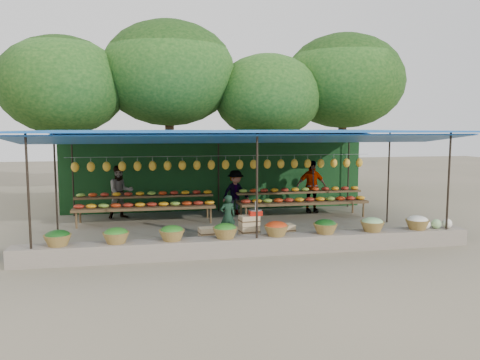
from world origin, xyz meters
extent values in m
plane|color=#6C654F|center=(0.00, 0.00, 0.00)|extent=(60.00, 60.00, 0.00)
cube|color=#72695B|center=(0.00, -2.75, 0.20)|extent=(10.60, 0.55, 0.40)
cylinder|color=black|center=(-4.80, -2.90, 1.40)|extent=(0.05, 0.05, 2.80)
cylinder|color=black|center=(0.00, -2.90, 1.40)|extent=(0.05, 0.05, 2.80)
cylinder|color=black|center=(4.80, -2.90, 1.40)|extent=(0.05, 0.05, 2.80)
cylinder|color=black|center=(-4.80, 0.00, 1.40)|extent=(0.05, 0.05, 2.80)
cylinder|color=black|center=(4.80, 0.00, 1.40)|extent=(0.05, 0.05, 2.80)
cylinder|color=black|center=(-4.80, 2.90, 1.40)|extent=(0.05, 0.05, 2.80)
cylinder|color=black|center=(0.00, 2.90, 1.40)|extent=(0.05, 0.05, 2.80)
cylinder|color=black|center=(4.80, 2.90, 1.40)|extent=(0.05, 0.05, 2.80)
cube|color=#1754AE|center=(0.00, 0.00, 2.80)|extent=(10.80, 6.60, 0.04)
cube|color=#1754AE|center=(0.00, -2.00, 2.62)|extent=(10.80, 2.19, 0.26)
cube|color=#1754AE|center=(0.00, 2.00, 2.62)|extent=(10.80, 2.19, 0.26)
cylinder|color=#9B9AA0|center=(0.00, 1.40, 2.02)|extent=(9.60, 0.01, 0.01)
ellipsoid|color=gold|center=(-4.50, 1.40, 1.74)|extent=(0.23, 0.17, 0.30)
ellipsoid|color=gold|center=(-4.05, 1.40, 1.74)|extent=(0.23, 0.17, 0.30)
ellipsoid|color=gold|center=(-3.60, 1.40, 1.74)|extent=(0.23, 0.17, 0.30)
ellipsoid|color=gold|center=(-3.15, 1.40, 1.74)|extent=(0.23, 0.17, 0.30)
ellipsoid|color=gold|center=(-2.70, 1.40, 1.74)|extent=(0.23, 0.17, 0.30)
ellipsoid|color=gold|center=(-2.25, 1.40, 1.74)|extent=(0.23, 0.17, 0.30)
ellipsoid|color=gold|center=(-1.80, 1.40, 1.74)|extent=(0.23, 0.17, 0.30)
ellipsoid|color=gold|center=(-1.35, 1.40, 1.74)|extent=(0.23, 0.17, 0.30)
ellipsoid|color=gold|center=(-0.90, 1.40, 1.74)|extent=(0.23, 0.17, 0.30)
ellipsoid|color=gold|center=(-0.45, 1.40, 1.74)|extent=(0.23, 0.17, 0.30)
ellipsoid|color=gold|center=(0.00, 1.40, 1.74)|extent=(0.23, 0.17, 0.30)
ellipsoid|color=gold|center=(0.45, 1.40, 1.74)|extent=(0.23, 0.17, 0.30)
ellipsoid|color=gold|center=(0.90, 1.40, 1.74)|extent=(0.23, 0.17, 0.30)
ellipsoid|color=gold|center=(1.35, 1.40, 1.74)|extent=(0.23, 0.17, 0.30)
ellipsoid|color=gold|center=(1.80, 1.40, 1.74)|extent=(0.23, 0.17, 0.30)
ellipsoid|color=gold|center=(2.25, 1.40, 1.74)|extent=(0.23, 0.17, 0.30)
ellipsoid|color=gold|center=(2.70, 1.40, 1.74)|extent=(0.23, 0.17, 0.30)
ellipsoid|color=gold|center=(3.15, 1.40, 1.74)|extent=(0.23, 0.17, 0.30)
ellipsoid|color=gold|center=(3.60, 1.40, 1.74)|extent=(0.23, 0.17, 0.30)
ellipsoid|color=gold|center=(4.05, 1.40, 1.74)|extent=(0.23, 0.17, 0.30)
ellipsoid|color=gold|center=(4.50, 1.40, 1.74)|extent=(0.23, 0.17, 0.30)
ellipsoid|color=#154712|center=(-4.30, -2.75, 0.62)|extent=(0.52, 0.52, 0.23)
ellipsoid|color=#2B701D|center=(-3.10, -2.75, 0.62)|extent=(0.52, 0.52, 0.23)
ellipsoid|color=#2B701D|center=(-1.90, -2.75, 0.62)|extent=(0.52, 0.52, 0.23)
ellipsoid|color=#2B701D|center=(-0.70, -2.75, 0.62)|extent=(0.52, 0.52, 0.23)
ellipsoid|color=#BE330F|center=(0.50, -2.75, 0.62)|extent=(0.52, 0.52, 0.23)
ellipsoid|color=#154712|center=(1.70, -2.75, 0.62)|extent=(0.52, 0.52, 0.23)
ellipsoid|color=#92C57B|center=(2.90, -2.75, 0.62)|extent=(0.52, 0.52, 0.23)
ellipsoid|color=white|center=(4.10, -2.75, 0.62)|extent=(0.52, 0.52, 0.23)
cube|color=#174218|center=(0.00, 3.15, 1.25)|extent=(10.60, 0.06, 2.50)
cylinder|color=#3D2216|center=(-5.50, 5.80, 1.98)|extent=(0.36, 0.36, 3.97)
ellipsoid|color=black|center=(-5.50, 5.80, 4.46)|extent=(4.77, 4.77, 3.69)
cylinder|color=#3D2216|center=(-1.50, 6.20, 2.24)|extent=(0.36, 0.36, 4.48)
ellipsoid|color=black|center=(-1.50, 6.20, 5.04)|extent=(5.39, 5.39, 4.17)
cylinder|color=#3D2216|center=(2.50, 5.90, 1.86)|extent=(0.36, 0.36, 3.71)
ellipsoid|color=black|center=(2.50, 5.90, 4.18)|extent=(4.47, 4.47, 3.45)
cylinder|color=#3D2216|center=(6.00, 6.30, 2.18)|extent=(0.36, 0.36, 4.35)
ellipsoid|color=black|center=(6.00, 6.30, 4.90)|extent=(5.24, 5.24, 4.05)
cube|color=#44321B|center=(-2.50, 1.30, 0.50)|extent=(4.20, 0.95, 0.08)
cube|color=#44321B|center=(-2.50, 1.60, 0.78)|extent=(4.20, 0.35, 0.06)
cylinder|color=#44321B|center=(-4.45, 0.90, 0.25)|extent=(0.06, 0.06, 0.50)
cylinder|color=#44321B|center=(-0.55, 0.90, 0.25)|extent=(0.06, 0.06, 0.50)
cylinder|color=#44321B|center=(-4.45, 1.70, 0.25)|extent=(0.06, 0.06, 0.50)
cylinder|color=#44321B|center=(-0.55, 1.70, 0.25)|extent=(0.06, 0.06, 0.50)
ellipsoid|color=#A02716|center=(-4.40, 1.15, 0.60)|extent=(0.31, 0.26, 0.13)
ellipsoid|color=#7FA833|center=(-4.40, 1.60, 0.87)|extent=(0.26, 0.22, 0.12)
ellipsoid|color=orange|center=(-4.05, 1.15, 0.60)|extent=(0.31, 0.26, 0.13)
ellipsoid|color=#BE330F|center=(-4.05, 1.60, 0.87)|extent=(0.26, 0.22, 0.12)
ellipsoid|color=#7FA833|center=(-3.70, 1.15, 0.60)|extent=(0.31, 0.26, 0.13)
ellipsoid|color=#A02716|center=(-3.70, 1.60, 0.87)|extent=(0.26, 0.22, 0.12)
ellipsoid|color=#BE330F|center=(-3.35, 1.15, 0.60)|extent=(0.31, 0.26, 0.13)
ellipsoid|color=orange|center=(-3.35, 1.60, 0.87)|extent=(0.26, 0.22, 0.12)
ellipsoid|color=#A02716|center=(-3.00, 1.15, 0.60)|extent=(0.31, 0.26, 0.13)
ellipsoid|color=#A02716|center=(-3.00, 1.60, 0.87)|extent=(0.26, 0.22, 0.12)
ellipsoid|color=orange|center=(-2.65, 1.15, 0.60)|extent=(0.31, 0.26, 0.13)
ellipsoid|color=orange|center=(-2.65, 1.60, 0.87)|extent=(0.26, 0.22, 0.12)
ellipsoid|color=#A02716|center=(-2.30, 1.15, 0.60)|extent=(0.31, 0.26, 0.13)
ellipsoid|color=#7FA833|center=(-2.30, 1.60, 0.87)|extent=(0.26, 0.22, 0.12)
ellipsoid|color=orange|center=(-1.95, 1.15, 0.60)|extent=(0.31, 0.26, 0.13)
ellipsoid|color=#BE330F|center=(-1.95, 1.60, 0.87)|extent=(0.26, 0.22, 0.12)
ellipsoid|color=#7FA833|center=(-1.60, 1.15, 0.60)|extent=(0.31, 0.26, 0.13)
ellipsoid|color=#A02716|center=(-1.60, 1.60, 0.87)|extent=(0.26, 0.22, 0.12)
ellipsoid|color=#BE330F|center=(-1.25, 1.15, 0.60)|extent=(0.31, 0.26, 0.13)
ellipsoid|color=orange|center=(-1.25, 1.60, 0.87)|extent=(0.26, 0.22, 0.12)
ellipsoid|color=#A02716|center=(-0.90, 1.15, 0.60)|extent=(0.31, 0.26, 0.13)
ellipsoid|color=#A02716|center=(-0.90, 1.60, 0.87)|extent=(0.26, 0.22, 0.12)
ellipsoid|color=orange|center=(-0.55, 1.15, 0.60)|extent=(0.31, 0.26, 0.13)
ellipsoid|color=orange|center=(-0.55, 1.60, 0.87)|extent=(0.26, 0.22, 0.12)
cube|color=#44321B|center=(2.50, 1.30, 0.50)|extent=(4.20, 0.95, 0.08)
cube|color=#44321B|center=(2.50, 1.60, 0.78)|extent=(4.20, 0.35, 0.06)
cylinder|color=#44321B|center=(0.55, 0.90, 0.25)|extent=(0.06, 0.06, 0.50)
cylinder|color=#44321B|center=(4.45, 0.90, 0.25)|extent=(0.06, 0.06, 0.50)
cylinder|color=#44321B|center=(0.55, 1.70, 0.25)|extent=(0.06, 0.06, 0.50)
cylinder|color=#44321B|center=(4.45, 1.70, 0.25)|extent=(0.06, 0.06, 0.50)
ellipsoid|color=#A02716|center=(0.60, 1.15, 0.60)|extent=(0.31, 0.26, 0.13)
ellipsoid|color=#7FA833|center=(0.60, 1.60, 0.87)|extent=(0.26, 0.22, 0.12)
ellipsoid|color=orange|center=(0.95, 1.15, 0.60)|extent=(0.31, 0.26, 0.13)
ellipsoid|color=#BE330F|center=(0.95, 1.60, 0.87)|extent=(0.26, 0.22, 0.12)
ellipsoid|color=#7FA833|center=(1.30, 1.15, 0.60)|extent=(0.31, 0.26, 0.13)
ellipsoid|color=#A02716|center=(1.30, 1.60, 0.87)|extent=(0.26, 0.22, 0.12)
ellipsoid|color=#BE330F|center=(1.65, 1.15, 0.60)|extent=(0.31, 0.26, 0.13)
ellipsoid|color=orange|center=(1.65, 1.60, 0.87)|extent=(0.26, 0.22, 0.12)
ellipsoid|color=#A02716|center=(2.00, 1.15, 0.60)|extent=(0.31, 0.26, 0.13)
ellipsoid|color=#A02716|center=(2.00, 1.60, 0.87)|extent=(0.26, 0.22, 0.12)
ellipsoid|color=orange|center=(2.35, 1.15, 0.60)|extent=(0.31, 0.26, 0.13)
ellipsoid|color=orange|center=(2.35, 1.60, 0.87)|extent=(0.26, 0.22, 0.12)
ellipsoid|color=#A02716|center=(2.70, 1.15, 0.60)|extent=(0.31, 0.26, 0.13)
ellipsoid|color=#7FA833|center=(2.70, 1.60, 0.87)|extent=(0.26, 0.22, 0.12)
ellipsoid|color=orange|center=(3.05, 1.15, 0.60)|extent=(0.31, 0.26, 0.13)
ellipsoid|color=#BE330F|center=(3.05, 1.60, 0.87)|extent=(0.26, 0.22, 0.12)
ellipsoid|color=#7FA833|center=(3.40, 1.15, 0.60)|extent=(0.31, 0.26, 0.13)
ellipsoid|color=#A02716|center=(3.40, 1.60, 0.87)|extent=(0.26, 0.22, 0.12)
ellipsoid|color=#BE330F|center=(3.75, 1.15, 0.60)|extent=(0.31, 0.26, 0.13)
ellipsoid|color=orange|center=(3.75, 1.60, 0.87)|extent=(0.26, 0.22, 0.12)
ellipsoid|color=#A02716|center=(4.10, 1.15, 0.60)|extent=(0.31, 0.26, 0.13)
ellipsoid|color=#A02716|center=(4.10, 1.60, 0.87)|extent=(0.26, 0.22, 0.12)
ellipsoid|color=orange|center=(4.45, 1.15, 0.60)|extent=(0.31, 0.26, 0.13)
ellipsoid|color=orange|center=(4.45, 1.60, 0.87)|extent=(0.26, 0.22, 0.12)
cube|color=tan|center=(-1.00, -2.08, 0.12)|extent=(0.49, 0.39, 0.25)
cube|color=tan|center=(-1.00, -2.08, 0.39)|extent=(0.49, 0.39, 0.25)
cube|color=tan|center=(0.00, -2.08, 0.12)|extent=(0.49, 0.39, 0.25)
cube|color=tan|center=(0.00, -2.08, 0.39)|extent=(0.49, 0.39, 0.25)
cube|color=tan|center=(0.00, -2.08, 0.65)|extent=(0.49, 0.39, 0.25)
cube|color=tan|center=(0.90, -2.08, 0.12)|extent=(0.49, 0.39, 0.25)
cube|color=tan|center=(0.90, -2.08, 0.39)|extent=(0.49, 0.39, 0.25)
cube|color=red|center=(0.16, -2.08, 0.83)|extent=(0.30, 0.26, 0.12)
cylinder|color=#9B9AA0|center=(0.16, -2.08, 0.90)|extent=(0.32, 0.32, 0.03)
cylinder|color=#9B9AA0|center=(0.16, -2.08, 1.00)|extent=(0.03, 0.03, 0.22)
imported|color=#173321|center=(-0.34, -0.99, 0.57)|extent=(0.44, 0.31, 1.13)
imported|color=slate|center=(-3.27, 2.24, 0.85)|extent=(0.99, 0.87, 1.70)
imported|color=slate|center=(0.45, 2.09, 0.75)|extent=(1.09, 0.83, 1.50)
imported|color=slate|center=(3.08, 2.07, 0.89)|extent=(1.05, 0.44, 1.78)
cube|color=navy|center=(-4.45, -2.19, 0.14)|extent=(0.51, 0.39, 0.28)
camera|label=1|loc=(-2.39, -13.01, 2.89)|focal=35.00mm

